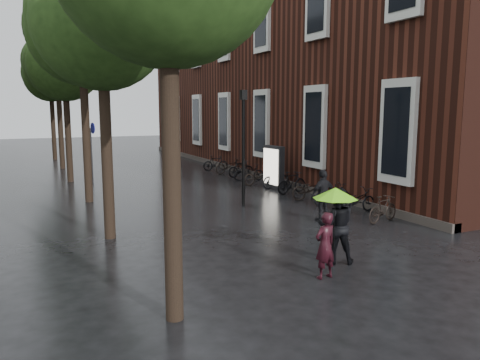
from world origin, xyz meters
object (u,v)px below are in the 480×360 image
person_black (336,225)px  parked_bicycles (277,179)px  pedestrian_walking (323,196)px  person_burgundy (325,245)px  ad_lightbox (273,167)px  lamp_post (243,137)px

person_black → parked_bicycles: bearing=-85.8°
person_black → parked_bicycles: person_black is taller
pedestrian_walking → parked_bicycles: pedestrian_walking is taller
person_black → person_burgundy: bearing=67.9°
person_burgundy → ad_lightbox: bearing=-121.3°
person_burgundy → person_black: 1.19m
parked_bicycles → ad_lightbox: (-0.15, 0.08, 0.57)m
ad_lightbox → parked_bicycles: bearing=-36.1°
person_burgundy → lamp_post: size_ratio=0.34×
person_burgundy → lamp_post: lamp_post is taller
person_burgundy → person_black: person_black is taller
lamp_post → person_burgundy: bearing=-102.5°
person_burgundy → ad_lightbox: (4.79, 10.90, 0.27)m
ad_lightbox → lamp_post: bearing=-141.0°
lamp_post → person_black: bearing=-96.9°
person_black → lamp_post: 7.32m
person_burgundy → pedestrian_walking: (3.12, 4.50, 0.12)m
ad_lightbox → person_burgundy: bearing=-119.8°
ad_lightbox → lamp_post: (-3.05, -3.07, 1.69)m
pedestrian_walking → ad_lightbox: size_ratio=0.86×
parked_bicycles → person_burgundy: bearing=-114.5°
pedestrian_walking → parked_bicycles: bearing=-113.1°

